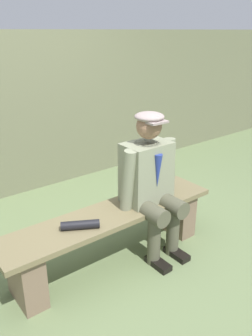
{
  "coord_description": "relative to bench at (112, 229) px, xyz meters",
  "views": [
    {
      "loc": [
        1.39,
        1.98,
        1.83
      ],
      "look_at": [
        -0.14,
        0.0,
        0.81
      ],
      "focal_mm": 36.45,
      "sensor_mm": 36.0,
      "label": 1
    }
  ],
  "objects": [
    {
      "name": "bench",
      "position": [
        0.0,
        0.0,
        0.0
      ],
      "size": [
        1.89,
        0.41,
        0.46
      ],
      "color": "#6F6444",
      "rests_on": "ground"
    },
    {
      "name": "seated_man",
      "position": [
        -0.36,
        0.06,
        0.36
      ],
      "size": [
        0.57,
        0.55,
        1.23
      ],
      "color": "gray",
      "rests_on": "ground"
    },
    {
      "name": "stadium_wall",
      "position": [
        0.0,
        -1.84,
        0.62
      ],
      "size": [
        12.0,
        0.24,
        1.83
      ],
      "primitive_type": "cube",
      "color": "#686B4E",
      "rests_on": "ground"
    },
    {
      "name": "rolled_magazine",
      "position": [
        0.33,
        0.06,
        0.19
      ],
      "size": [
        0.28,
        0.2,
        0.07
      ],
      "primitive_type": "cylinder",
      "rotation": [
        0.0,
        1.57,
        -0.51
      ],
      "color": "black",
      "rests_on": "bench"
    },
    {
      "name": "ground_plane",
      "position": [
        0.0,
        0.0,
        -0.3
      ],
      "size": [
        30.0,
        30.0,
        0.0
      ],
      "primitive_type": "plane",
      "color": "#62734A"
    }
  ]
}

